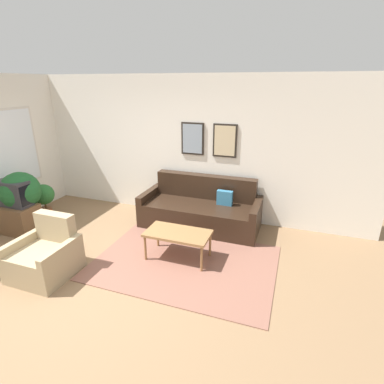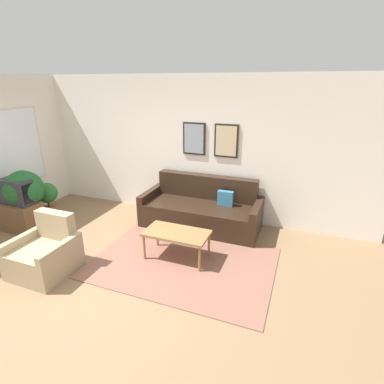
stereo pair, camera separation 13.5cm
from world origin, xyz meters
name	(u,v)px [view 1 (the left image)]	position (x,y,z in m)	size (l,w,h in m)	color
ground_plane	(85,282)	(0.00, 0.00, 0.00)	(16.00, 16.00, 0.00)	#846647
area_rug	(185,262)	(1.12, 0.88, 0.01)	(2.65, 1.86, 0.01)	brown
wall_back	(164,146)	(0.01, 2.63, 1.35)	(8.00, 0.09, 2.70)	white
couch	(201,210)	(0.95, 2.16, 0.31)	(2.16, 0.90, 0.90)	black
coffee_table	(178,235)	(0.98, 0.97, 0.40)	(0.97, 0.51, 0.44)	olive
tv_stand	(18,219)	(-2.04, 0.82, 0.26)	(0.70, 0.44, 0.51)	brown
tv	(13,193)	(-2.04, 0.82, 0.74)	(0.60, 0.28, 0.45)	#2D2D33
armchair	(46,256)	(-0.62, -0.01, 0.27)	(0.77, 0.76, 0.81)	tan
potted_plant_tall	(21,193)	(-2.03, 0.96, 0.70)	(0.68, 0.68, 1.07)	beige
potted_plant_by_window	(44,196)	(-2.13, 1.53, 0.42)	(0.41, 0.41, 0.66)	#935638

